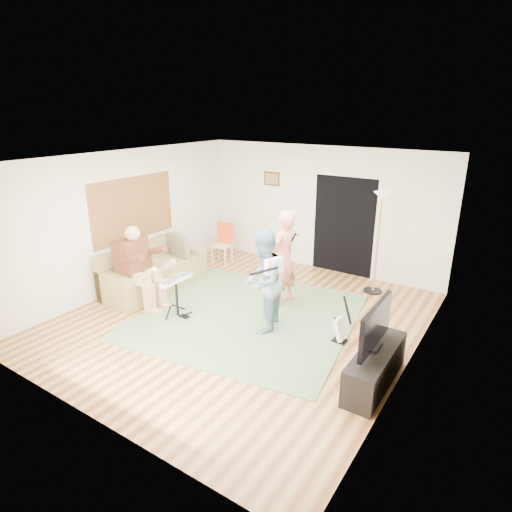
% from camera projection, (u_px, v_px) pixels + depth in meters
% --- Properties ---
extents(floor, '(6.00, 6.00, 0.00)m').
position_uv_depth(floor, '(242.00, 319.00, 7.36)').
color(floor, brown).
rests_on(floor, ground).
extents(walls, '(5.50, 6.00, 2.70)m').
position_uv_depth(walls, '(241.00, 244.00, 6.92)').
color(walls, beige).
rests_on(walls, floor).
extents(ceiling, '(6.00, 6.00, 0.00)m').
position_uv_depth(ceiling, '(240.00, 159.00, 6.47)').
color(ceiling, white).
rests_on(ceiling, walls).
extents(window_blinds, '(0.00, 2.05, 2.05)m').
position_uv_depth(window_blinds, '(133.00, 209.00, 8.43)').
color(window_blinds, '#955E2E').
rests_on(window_blinds, walls).
extents(doorway, '(2.10, 0.00, 2.10)m').
position_uv_depth(doorway, '(343.00, 226.00, 9.09)').
color(doorway, black).
rests_on(doorway, walls).
extents(picture_frame, '(0.42, 0.03, 0.32)m').
position_uv_depth(picture_frame, '(272.00, 179.00, 9.74)').
color(picture_frame, '#3F2314').
rests_on(picture_frame, walls).
extents(area_rug, '(4.01, 3.95, 0.02)m').
position_uv_depth(area_rug, '(247.00, 316.00, 7.45)').
color(area_rug, '#567245').
rests_on(area_rug, floor).
extents(sofa, '(0.89, 2.16, 0.87)m').
position_uv_depth(sofa, '(152.00, 274.00, 8.56)').
color(sofa, olive).
rests_on(sofa, floor).
extents(drummer, '(0.96, 0.54, 1.47)m').
position_uv_depth(drummer, '(141.00, 275.00, 7.72)').
color(drummer, '#592D19').
rests_on(drummer, sofa).
extents(drum_kit, '(0.40, 0.71, 0.73)m').
position_uv_depth(drum_kit, '(177.00, 299.00, 7.36)').
color(drum_kit, black).
rests_on(drum_kit, floor).
extents(singer, '(0.47, 0.67, 1.75)m').
position_uv_depth(singer, '(283.00, 258.00, 7.69)').
color(singer, '#EF7B68').
rests_on(singer, floor).
extents(microphone, '(0.06, 0.06, 0.24)m').
position_uv_depth(microphone, '(294.00, 237.00, 7.44)').
color(microphone, black).
rests_on(microphone, singer).
extents(guitarist, '(0.86, 0.98, 1.69)m').
position_uv_depth(guitarist, '(263.00, 281.00, 6.75)').
color(guitarist, '#6F8AA3').
rests_on(guitarist, floor).
extents(guitar_held, '(0.33, 0.60, 0.26)m').
position_uv_depth(guitar_held, '(274.00, 266.00, 6.55)').
color(guitar_held, white).
rests_on(guitar_held, guitarist).
extents(guitar_spare, '(0.28, 0.25, 0.79)m').
position_uv_depth(guitar_spare, '(341.00, 329.00, 6.56)').
color(guitar_spare, black).
rests_on(guitar_spare, floor).
extents(torchiere_lamp, '(0.35, 0.35, 1.98)m').
position_uv_depth(torchiere_lamp, '(379.00, 225.00, 7.99)').
color(torchiere_lamp, black).
rests_on(torchiere_lamp, floor).
extents(dining_chair, '(0.45, 0.47, 0.93)m').
position_uv_depth(dining_chair, '(223.00, 249.00, 9.94)').
color(dining_chair, beige).
rests_on(dining_chair, floor).
extents(tv_cabinet, '(0.40, 1.40, 0.50)m').
position_uv_depth(tv_cabinet, '(375.00, 367.00, 5.55)').
color(tv_cabinet, black).
rests_on(tv_cabinet, floor).
extents(television, '(0.06, 1.04, 0.58)m').
position_uv_depth(television, '(376.00, 325.00, 5.38)').
color(television, black).
rests_on(television, tv_cabinet).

